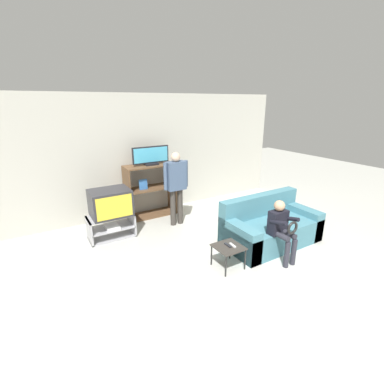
{
  "coord_description": "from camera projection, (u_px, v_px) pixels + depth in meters",
  "views": [
    {
      "loc": [
        -2.53,
        -1.97,
        2.43
      ],
      "look_at": [
        -0.12,
        2.05,
        0.9
      ],
      "focal_mm": 26.0,
      "sensor_mm": 36.0,
      "label": 1
    }
  ],
  "objects": [
    {
      "name": "ground_plane",
      "position": [
        281.0,
        298.0,
        3.6
      ],
      "size": [
        18.0,
        18.0,
        0.0
      ],
      "primitive_type": "plane",
      "color": "beige"
    },
    {
      "name": "wall_back",
      "position": [
        158.0,
        154.0,
        6.25
      ],
      "size": [
        6.4,
        0.06,
        2.6
      ],
      "color": "beige",
      "rests_on": "ground_plane"
    },
    {
      "name": "tv_stand",
      "position": [
        111.0,
        227.0,
        5.16
      ],
      "size": [
        0.82,
        0.44,
        0.44
      ],
      "color": "#A8A8AD",
      "rests_on": "ground_plane"
    },
    {
      "name": "television_main",
      "position": [
        110.0,
        203.0,
        5.05
      ],
      "size": [
        0.71,
        0.55,
        0.48
      ],
      "color": "#2D2D33",
      "rests_on": "tv_stand"
    },
    {
      "name": "media_shelf",
      "position": [
        151.0,
        190.0,
        6.07
      ],
      "size": [
        1.09,
        0.45,
        1.15
      ],
      "color": "brown",
      "rests_on": "ground_plane"
    },
    {
      "name": "television_flat",
      "position": [
        151.0,
        156.0,
        5.83
      ],
      "size": [
        0.8,
        0.2,
        0.39
      ],
      "color": "black",
      "rests_on": "media_shelf"
    },
    {
      "name": "snack_table",
      "position": [
        228.0,
        249.0,
        4.19
      ],
      "size": [
        0.41,
        0.41,
        0.36
      ],
      "color": "#38332D",
      "rests_on": "ground_plane"
    },
    {
      "name": "remote_control_black",
      "position": [
        228.0,
        245.0,
        4.19
      ],
      "size": [
        0.04,
        0.14,
        0.02
      ],
      "primitive_type": "cube",
      "rotation": [
        0.0,
        0.0,
        -0.01
      ],
      "color": "#232328",
      "rests_on": "snack_table"
    },
    {
      "name": "remote_control_white",
      "position": [
        233.0,
        245.0,
        4.19
      ],
      "size": [
        0.05,
        0.15,
        0.02
      ],
      "primitive_type": "cube",
      "rotation": [
        0.0,
        0.0,
        -0.1
      ],
      "color": "silver",
      "rests_on": "snack_table"
    },
    {
      "name": "couch",
      "position": [
        270.0,
        227.0,
        4.97
      ],
      "size": [
        1.73,
        0.87,
        0.82
      ],
      "color": "teal",
      "rests_on": "ground_plane"
    },
    {
      "name": "person_standing_adult",
      "position": [
        176.0,
        182.0,
        5.51
      ],
      "size": [
        0.53,
        0.2,
        1.5
      ],
      "color": "#3D3833",
      "rests_on": "ground_plane"
    },
    {
      "name": "person_seated_child",
      "position": [
        282.0,
        226.0,
        4.32
      ],
      "size": [
        0.33,
        0.43,
        0.98
      ],
      "color": "#2D2D38",
      "rests_on": "ground_plane"
    }
  ]
}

